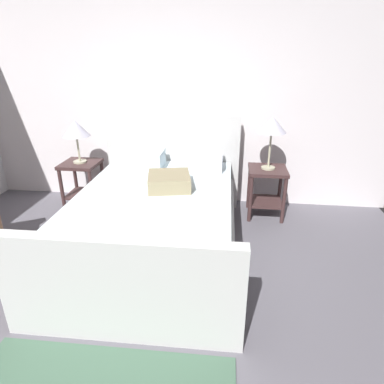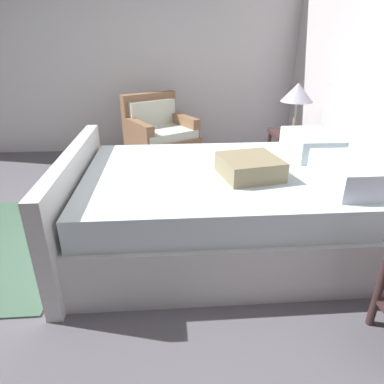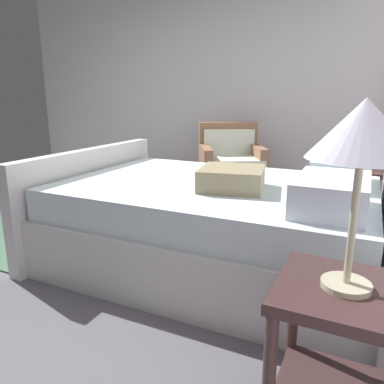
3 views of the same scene
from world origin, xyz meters
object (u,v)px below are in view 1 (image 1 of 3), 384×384
nightstand_right (266,184)px  table_lamp_left (76,129)px  bed (157,217)px  table_lamp_right (272,126)px  nightstand_left (82,177)px

nightstand_right → table_lamp_left: (-2.28, -0.03, 0.61)m
bed → table_lamp_right: (1.14, 0.89, 0.75)m
bed → nightstand_left: size_ratio=3.95×
bed → nightstand_left: bearing=143.2°
nightstand_left → table_lamp_left: table_lamp_left is taller
table_lamp_right → nightstand_left: (-2.28, -0.03, -0.70)m
nightstand_left → table_lamp_right: bearing=0.8°
bed → nightstand_right: 1.44m
table_lamp_right → bed: bearing=-142.2°
nightstand_right → table_lamp_left: table_lamp_left is taller
bed → table_lamp_left: 1.57m
bed → nightstand_right: bed is taller
bed → table_lamp_left: bed is taller
bed → nightstand_right: bearing=37.8°
nightstand_right → nightstand_left: same height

